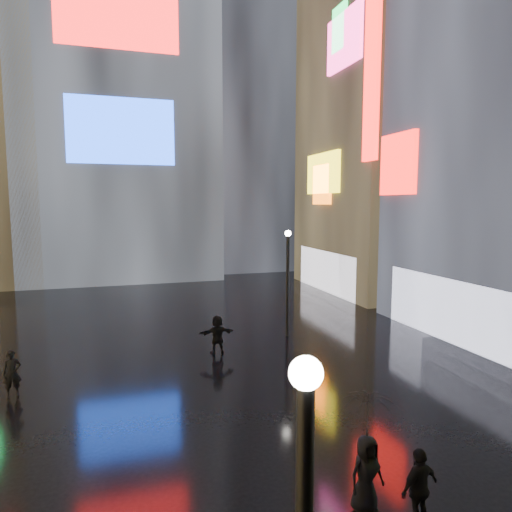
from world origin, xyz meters
name	(u,v)px	position (x,y,z in m)	size (l,w,h in m)	color
ground	(204,344)	(0.00, 20.00, 0.00)	(140.00, 140.00, 0.00)	black
building_right_far	(389,102)	(15.98, 30.00, 13.98)	(10.28, 12.00, 28.00)	black
tower_main	(116,39)	(-3.00, 43.97, 21.01)	(16.00, 14.20, 42.00)	black
tower_flank_right	(240,100)	(9.00, 46.00, 17.00)	(12.00, 12.00, 34.00)	black
lamp_far	(288,277)	(4.17, 20.15, 2.94)	(0.30, 0.30, 5.20)	black
pedestrian_3	(419,488)	(1.83, 6.90, 0.82)	(0.97, 0.40, 1.65)	black
pedestrian_4	(366,474)	(1.07, 7.64, 0.82)	(0.81, 0.52, 1.65)	black
pedestrian_5	(217,334)	(0.31, 18.58, 0.84)	(1.55, 0.50, 1.68)	black
pedestrian_6	(12,373)	(-7.27, 16.31, 0.79)	(0.58, 0.38, 1.59)	black
umbrella_2	(368,415)	(1.07, 7.64, 2.12)	(1.04, 1.06, 0.95)	black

